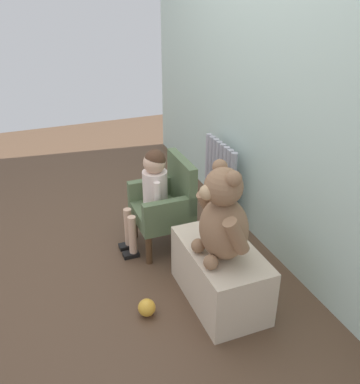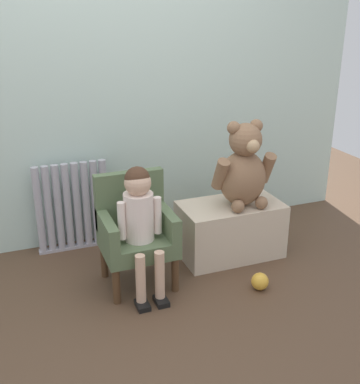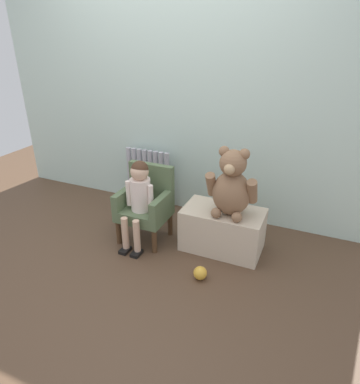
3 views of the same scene
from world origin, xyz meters
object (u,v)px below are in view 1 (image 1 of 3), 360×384
large_teddy_bear (223,219)px  radiator (220,179)px  toy_ball (147,308)px  child_armchair (167,203)px  low_bench (220,274)px  child_figure (151,186)px

large_teddy_bear → radiator: bearing=154.0°
radiator → toy_ball: bearing=-44.6°
child_armchair → toy_ball: 0.79m
radiator → toy_ball: radiator is taller
low_bench → toy_ball: size_ratio=6.40×
toy_ball → child_armchair: bearing=150.8°
radiator → child_figure: size_ratio=0.82×
low_bench → toy_ball: low_bench is taller
low_bench → radiator: bearing=154.2°
radiator → child_armchair: child_armchair is taller
child_figure → large_teddy_bear: size_ratio=1.36×
child_armchair → large_teddy_bear: large_teddy_bear is taller
child_armchair → radiator: bearing=116.9°
child_figure → toy_ball: bearing=-21.4°
child_armchair → child_figure: bearing=-90.0°
large_teddy_bear → toy_ball: bearing=-101.5°
child_figure → radiator: bearing=113.1°
large_teddy_bear → child_armchair: bearing=-175.4°
child_figure → low_bench: (0.67, 0.20, -0.31)m
child_armchair → child_figure: size_ratio=0.88×
radiator → child_armchair: (0.28, -0.55, 0.04)m
toy_ball → large_teddy_bear: bearing=78.5°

